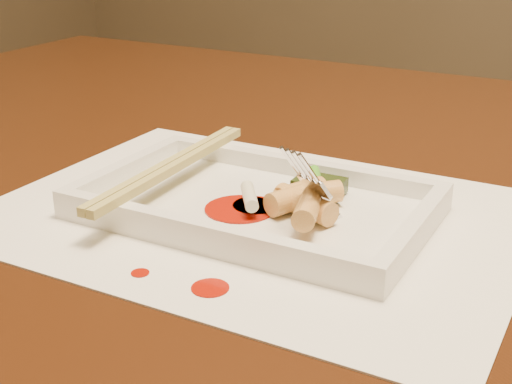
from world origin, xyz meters
The scene contains 22 objects.
table centered at (0.00, 0.00, 0.65)m, with size 1.40×0.90×0.75m.
placemat centered at (-0.03, -0.12, 0.75)m, with size 0.40×0.30×0.00m, color white.
sauce_splatter_a centered at (0.00, -0.23, 0.75)m, with size 0.02×0.02×0.00m, color #9E1204.
sauce_splatter_b centered at (-0.05, -0.24, 0.75)m, with size 0.01×0.01×0.00m, color #9E1204.
plate_base centered at (-0.03, -0.12, 0.76)m, with size 0.26×0.16×0.01m, color white.
plate_rim_far centered at (-0.03, -0.04, 0.77)m, with size 0.26×0.01×0.01m, color white.
plate_rim_near centered at (-0.03, -0.19, 0.77)m, with size 0.26×0.01×0.01m, color white.
plate_rim_left centered at (-0.15, -0.12, 0.77)m, with size 0.01×0.14×0.01m, color white.
plate_rim_right centered at (0.10, -0.12, 0.77)m, with size 0.01×0.14×0.01m, color white.
veg_piece centered at (0.01, -0.08, 0.77)m, with size 0.04×0.03×0.01m, color black.
scallion_white centered at (-0.02, -0.13, 0.77)m, with size 0.01×0.01×0.04m, color #EAEACC.
scallion_green centered at (0.02, -0.10, 0.77)m, with size 0.01×0.01×0.09m, color #40A61A.
chopstick_a centered at (-0.11, -0.12, 0.78)m, with size 0.01×0.21×0.01m, color tan.
chopstick_b centered at (-0.10, -0.12, 0.78)m, with size 0.01×0.21×0.01m, color tan.
fork centered at (0.04, -0.10, 0.83)m, with size 0.09×0.10×0.14m, color silver, non-canonical shape.
sauce_blob_0 centered at (-0.03, -0.13, 0.76)m, with size 0.05×0.05×0.00m, color #9E1204.
sauce_blob_1 centered at (-0.02, -0.12, 0.76)m, with size 0.04×0.04×0.00m, color #9E1204.
rice_cake_0 centered at (0.02, -0.12, 0.77)m, with size 0.02×0.02×0.05m, color #DDB667.
rice_cake_1 centered at (0.01, -0.10, 0.77)m, with size 0.02×0.02×0.04m, color #DDB667.
rice_cake_2 centered at (0.03, -0.14, 0.78)m, with size 0.02×0.02×0.05m, color #DDB667.
rice_cake_3 centered at (0.02, -0.10, 0.77)m, with size 0.02×0.02×0.04m, color #DDB667.
rice_cake_4 centered at (0.01, -0.12, 0.77)m, with size 0.02×0.02×0.04m, color #DDB667.
Camera 1 is at (0.21, -0.56, 0.97)m, focal length 50.00 mm.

